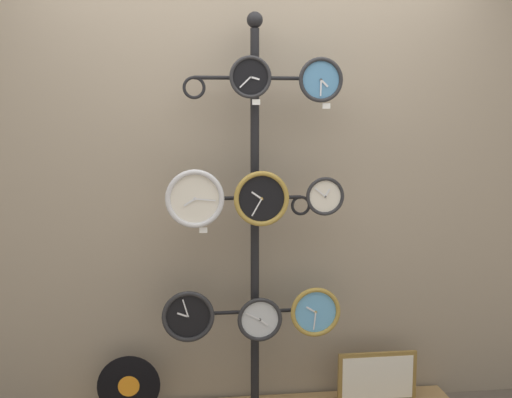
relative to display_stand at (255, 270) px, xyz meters
name	(u,v)px	position (x,y,z in m)	size (l,w,h in m)	color
shop_wall	(251,159)	(0.00, 0.16, 0.58)	(4.40, 0.04, 2.80)	gray
display_stand	(255,270)	(0.00, 0.00, 0.00)	(0.73, 0.38, 2.15)	black
clock_top_center	(250,77)	(-0.03, -0.10, 1.00)	(0.21, 0.04, 0.21)	black
clock_top_right	(321,80)	(0.32, -0.10, 0.99)	(0.22, 0.04, 0.22)	#4C84B2
clock_middle_left	(195,199)	(-0.31, -0.11, 0.40)	(0.29, 0.04, 0.29)	silver
clock_middle_center	(261,199)	(0.02, -0.11, 0.40)	(0.28, 0.04, 0.28)	black
clock_middle_right	(325,196)	(0.35, -0.08, 0.40)	(0.20, 0.04, 0.20)	silver
clock_bottom_left	(188,316)	(-0.36, -0.08, -0.21)	(0.27, 0.04, 0.27)	black
clock_bottom_center	(260,319)	(0.02, -0.08, -0.24)	(0.24, 0.04, 0.24)	silver
clock_bottom_right	(315,312)	(0.31, -0.09, -0.21)	(0.27, 0.04, 0.27)	#60A8DB
vinyl_record	(129,386)	(-0.67, -0.03, -0.60)	(0.33, 0.01, 0.33)	black
picture_frame	(377,377)	(0.68, -0.04, -0.62)	(0.44, 0.02, 0.29)	olive
price_tag_upper	(256,102)	(-0.01, -0.10, 0.88)	(0.04, 0.00, 0.03)	white
price_tag_mid	(326,106)	(0.35, -0.11, 0.86)	(0.04, 0.00, 0.03)	white
price_tag_lower	(203,230)	(-0.27, -0.11, 0.24)	(0.04, 0.00, 0.03)	white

